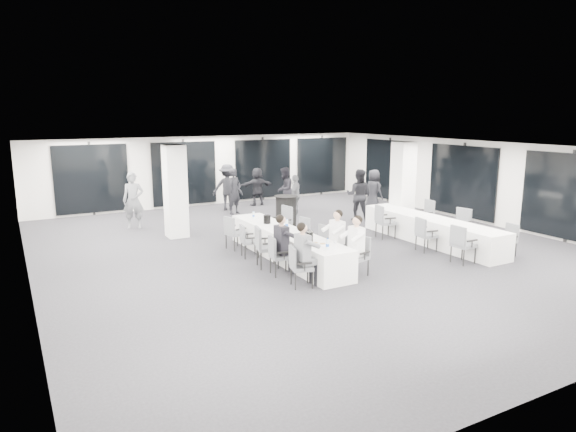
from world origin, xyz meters
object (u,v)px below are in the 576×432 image
(chair_main_left_second, at_px, (278,253))
(chair_main_right_far, at_px, (283,221))
(chair_side_left_far, at_px, (383,219))
(ice_bucket_near, at_px, (309,237))
(chair_main_right_second, at_px, (340,247))
(chair_side_right_far, at_px, (425,214))
(chair_side_left_near, at_px, (461,242))
(chair_side_right_near, at_px, (508,238))
(chair_main_left_near, at_px, (298,264))
(chair_main_left_far, at_px, (233,231))
(standing_guest_c, at_px, (228,184))
(standing_guest_f, at_px, (257,184))
(chair_main_right_fourth, at_px, (301,231))
(chair_main_right_mid, at_px, (321,240))
(cocktail_table, at_px, (286,212))
(chair_main_left_fourth, at_px, (247,239))
(standing_guest_h, at_px, (359,191))
(standing_guest_d, at_px, (295,193))
(standing_guest_e, at_px, (374,188))
(chair_side_right_mid, at_px, (461,223))
(chair_main_left_mid, at_px, (264,244))
(chair_side_left_mid, at_px, (424,232))
(banquet_table_side, at_px, (431,230))
(standing_guest_g, at_px, (133,197))
(ice_bucket_far, at_px, (267,219))
(chair_main_right_near, at_px, (359,253))
(standing_guest_a, at_px, (234,188))
(standing_guest_b, at_px, (285,187))
(banquet_table_main, at_px, (286,245))

(chair_main_left_second, distance_m, chair_main_right_far, 3.27)
(chair_side_left_far, bearing_deg, ice_bucket_near, -53.04)
(chair_main_right_second, xyz_separation_m, chair_side_right_far, (4.49, 1.79, 0.09))
(chair_side_left_near, xyz_separation_m, chair_side_right_near, (1.66, -0.08, -0.07))
(chair_main_left_near, distance_m, chair_main_left_far, 3.58)
(standing_guest_c, bearing_deg, standing_guest_f, -135.46)
(chair_main_right_fourth, distance_m, chair_side_right_near, 5.51)
(chair_main_right_far, height_order, ice_bucket_near, chair_main_right_far)
(chair_main_left_second, height_order, chair_side_left_far, chair_side_left_far)
(chair_main_right_mid, bearing_deg, cocktail_table, -24.80)
(chair_main_left_fourth, xyz_separation_m, standing_guest_h, (5.39, 2.41, 0.53))
(cocktail_table, distance_m, standing_guest_d, 2.11)
(chair_main_right_mid, bearing_deg, chair_side_right_far, -89.04)
(chair_main_left_second, relative_size, standing_guest_e, 0.50)
(chair_side_right_near, relative_size, chair_side_right_mid, 0.86)
(cocktail_table, height_order, chair_main_left_mid, cocktail_table)
(chair_main_left_mid, height_order, ice_bucket_near, chair_main_left_mid)
(standing_guest_c, height_order, standing_guest_f, standing_guest_c)
(chair_main_right_second, xyz_separation_m, chair_main_right_far, (0.02, 2.98, 0.10))
(chair_side_right_far, bearing_deg, chair_side_left_mid, 146.57)
(chair_side_left_far, distance_m, ice_bucket_near, 4.14)
(ice_bucket_near, bearing_deg, standing_guest_h, 42.66)
(banquet_table_side, distance_m, chair_side_right_mid, 0.92)
(chair_main_left_second, relative_size, standing_guest_g, 0.44)
(chair_main_left_fourth, bearing_deg, chair_main_right_fourth, 100.38)
(chair_side_right_mid, height_order, ice_bucket_far, chair_side_right_mid)
(chair_main_right_far, relative_size, standing_guest_d, 0.60)
(chair_main_left_near, height_order, chair_side_right_far, chair_side_right_far)
(standing_guest_f, bearing_deg, chair_side_left_mid, 97.16)
(chair_main_left_near, relative_size, standing_guest_f, 0.52)
(chair_side_right_mid, relative_size, standing_guest_g, 0.47)
(cocktail_table, height_order, chair_side_right_near, cocktail_table)
(standing_guest_e, bearing_deg, chair_main_right_near, 130.91)
(chair_main_left_mid, bearing_deg, standing_guest_e, 136.15)
(chair_main_left_fourth, xyz_separation_m, standing_guest_c, (2.10, 6.40, 0.52))
(chair_side_right_mid, xyz_separation_m, standing_guest_h, (-0.75, 3.97, 0.46))
(chair_main_right_mid, distance_m, chair_main_right_far, 2.10)
(standing_guest_a, height_order, standing_guest_d, standing_guest_a)
(chair_side_left_near, xyz_separation_m, standing_guest_g, (-6.28, 8.07, 0.49))
(chair_main_left_mid, bearing_deg, ice_bucket_near, 54.65)
(chair_main_right_fourth, relative_size, standing_guest_b, 0.46)
(chair_main_left_near, bearing_deg, standing_guest_e, 146.61)
(chair_main_left_mid, height_order, chair_side_right_near, chair_main_left_mid)
(chair_main_left_far, distance_m, standing_guest_d, 5.06)
(banquet_table_main, xyz_separation_m, chair_main_right_fourth, (0.83, 0.64, 0.13))
(chair_main_left_near, distance_m, chair_side_right_mid, 6.24)
(chair_main_left_mid, distance_m, chair_side_right_far, 6.22)
(chair_main_left_fourth, bearing_deg, chair_main_right_mid, 68.75)
(chair_main_right_near, bearing_deg, chair_side_left_far, -61.36)
(chair_side_right_mid, bearing_deg, banquet_table_main, 67.96)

